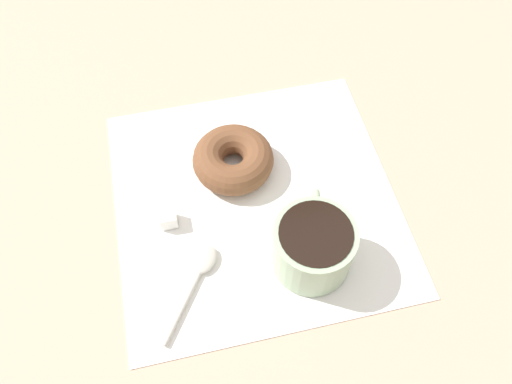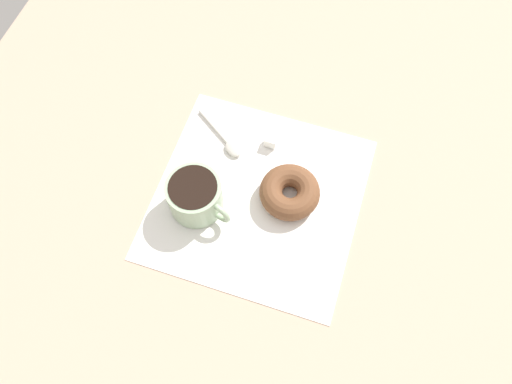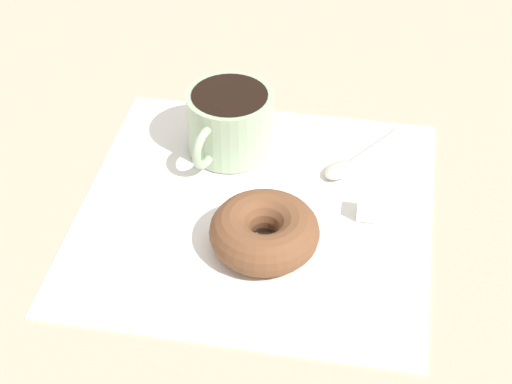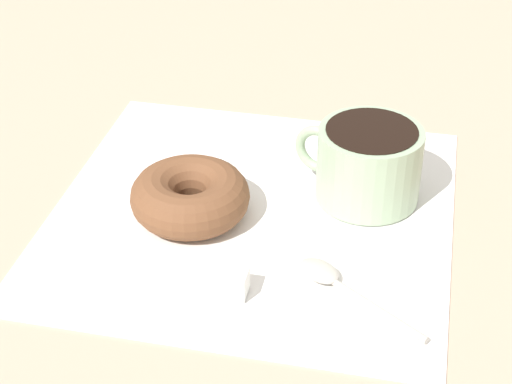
{
  "view_description": "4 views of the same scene",
  "coord_description": "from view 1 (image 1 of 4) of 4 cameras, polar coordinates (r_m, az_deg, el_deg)",
  "views": [
    {
      "loc": [
        31.1,
        -5.58,
        53.35
      ],
      "look_at": [
        0.31,
        1.19,
        2.3
      ],
      "focal_mm": 35.0,
      "sensor_mm": 36.0,
      "label": 1
    },
    {
      "loc": [
        -10.72,
        34.56,
        78.02
      ],
      "look_at": [
        0.31,
        1.19,
        2.3
      ],
      "focal_mm": 35.0,
      "sensor_mm": 36.0,
      "label": 2
    },
    {
      "loc": [
        -61.7,
        -10.14,
        55.99
      ],
      "look_at": [
        0.31,
        1.19,
        2.3
      ],
      "focal_mm": 60.0,
      "sensor_mm": 36.0,
      "label": 3
    },
    {
      "loc": [
        13.49,
        -57.84,
        43.44
      ],
      "look_at": [
        0.31,
        1.19,
        2.3
      ],
      "focal_mm": 60.0,
      "sensor_mm": 36.0,
      "label": 4
    }
  ],
  "objects": [
    {
      "name": "ground_plane",
      "position": [
        0.63,
        -1.12,
        -1.55
      ],
      "size": [
        120.0,
        120.0,
        2.0
      ],
      "primitive_type": "cube",
      "color": "tan"
    },
    {
      "name": "napkin",
      "position": [
        0.62,
        -0.0,
        -1.05
      ],
      "size": [
        34.45,
        34.45,
        0.3
      ],
      "primitive_type": "cube",
      "rotation": [
        0.0,
        0.0,
        0.01
      ],
      "color": "white",
      "rests_on": "ground_plane"
    },
    {
      "name": "coffee_cup",
      "position": [
        0.55,
        6.55,
        -6.04
      ],
      "size": [
        11.58,
        9.1,
        6.79
      ],
      "color": "#9EB793",
      "rests_on": "napkin"
    },
    {
      "name": "donut",
      "position": [
        0.63,
        -2.63,
        3.75
      ],
      "size": [
        10.25,
        10.25,
        3.89
      ],
      "primitive_type": "torus",
      "color": "brown",
      "rests_on": "napkin"
    },
    {
      "name": "spoon",
      "position": [
        0.57,
        -6.44,
        -9.06
      ],
      "size": [
        11.0,
        8.08,
        0.9
      ],
      "color": "#B7B2A8",
      "rests_on": "napkin"
    },
    {
      "name": "sugar_cube",
      "position": [
        0.6,
        -10.01,
        -2.98
      ],
      "size": [
        1.99,
        1.99,
        1.99
      ],
      "primitive_type": "cube",
      "color": "white",
      "rests_on": "napkin"
    }
  ]
}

